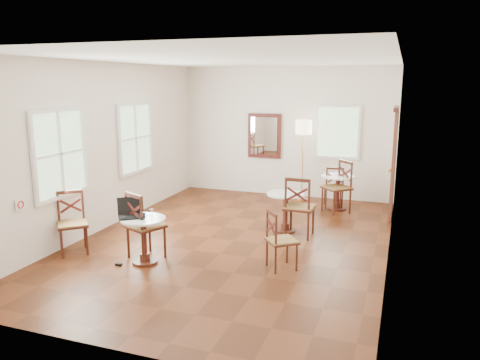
% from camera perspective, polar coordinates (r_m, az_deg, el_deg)
% --- Properties ---
extents(ground, '(7.00, 7.00, 0.00)m').
position_cam_1_polar(ground, '(8.01, -0.72, -7.44)').
color(ground, '#51230E').
rests_on(ground, ground).
extents(room_shell, '(5.02, 7.02, 3.01)m').
position_cam_1_polar(room_shell, '(7.87, -0.48, 6.34)').
color(room_shell, white).
rests_on(room_shell, ground).
extents(cafe_table_near, '(0.66, 0.66, 0.69)m').
position_cam_1_polar(cafe_table_near, '(7.08, -11.69, -6.66)').
color(cafe_table_near, '#441D11').
rests_on(cafe_table_near, ground).
extents(cafe_table_mid, '(0.67, 0.67, 0.71)m').
position_cam_1_polar(cafe_table_mid, '(8.41, 5.57, -3.43)').
color(cafe_table_mid, '#441D11').
rests_on(cafe_table_mid, ground).
extents(cafe_table_back, '(0.69, 0.69, 0.73)m').
position_cam_1_polar(cafe_table_back, '(10.01, 11.84, -1.04)').
color(cafe_table_back, '#441D11').
rests_on(cafe_table_back, ground).
extents(chair_near_a, '(0.64, 0.64, 1.05)m').
position_cam_1_polar(chair_near_a, '(7.24, -11.64, -5.47)').
color(chair_near_a, '#441D11').
rests_on(chair_near_a, ground).
extents(chair_near_b, '(0.63, 0.63, 0.98)m').
position_cam_1_polar(chair_near_b, '(7.80, -19.82, -4.96)').
color(chair_near_b, '#441D11').
rests_on(chair_near_b, ground).
extents(chair_mid_a, '(0.51, 0.51, 1.07)m').
position_cam_1_polar(chair_mid_a, '(8.14, 7.26, -3.28)').
color(chair_mid_a, '#441D11').
rests_on(chair_mid_a, ground).
extents(chair_mid_b, '(0.56, 0.56, 0.86)m').
position_cam_1_polar(chair_mid_b, '(6.76, 4.95, -7.34)').
color(chair_mid_b, '#441D11').
rests_on(chair_mid_b, ground).
extents(chair_back_a, '(0.50, 0.50, 0.90)m').
position_cam_1_polar(chair_back_a, '(10.17, 11.41, -0.83)').
color(chair_back_a, '#441D11').
rests_on(chair_back_a, ground).
extents(chair_back_b, '(0.70, 0.70, 1.07)m').
position_cam_1_polar(chair_back_b, '(9.80, 11.87, -0.83)').
color(chair_back_b, '#441D11').
rests_on(chair_back_b, ground).
extents(floor_lamp, '(0.35, 0.35, 1.82)m').
position_cam_1_polar(floor_lamp, '(10.52, 7.76, 5.77)').
color(floor_lamp, '#BF8C3F').
rests_on(floor_lamp, ground).
extents(laptop, '(0.49, 0.48, 0.27)m').
position_cam_1_polar(laptop, '(7.12, -13.19, -3.82)').
color(laptop, black).
rests_on(laptop, cafe_table_near).
extents(mouse, '(0.11, 0.08, 0.04)m').
position_cam_1_polar(mouse, '(6.93, -11.92, -4.61)').
color(mouse, black).
rests_on(mouse, cafe_table_near).
extents(navy_mug, '(0.11, 0.08, 0.09)m').
position_cam_1_polar(navy_mug, '(6.99, -11.82, -4.24)').
color(navy_mug, black).
rests_on(navy_mug, cafe_table_near).
extents(water_glass, '(0.06, 0.06, 0.10)m').
position_cam_1_polar(water_glass, '(7.08, -10.78, -3.92)').
color(water_glass, white).
rests_on(water_glass, cafe_table_near).
extents(power_adapter, '(0.09, 0.05, 0.04)m').
position_cam_1_polar(power_adapter, '(7.21, -14.63, -9.96)').
color(power_adapter, black).
rests_on(power_adapter, ground).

